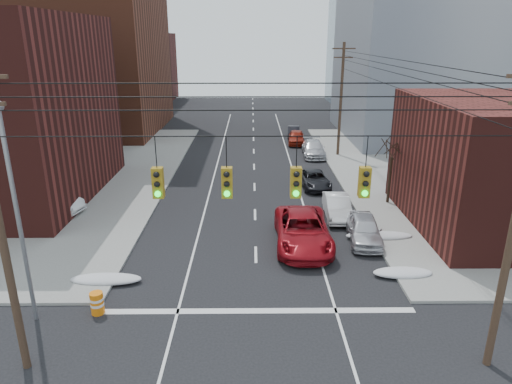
{
  "coord_description": "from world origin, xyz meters",
  "views": [
    {
      "loc": [
        -0.2,
        -10.86,
        11.53
      ],
      "look_at": [
        0.03,
        14.0,
        3.0
      ],
      "focal_mm": 32.0,
      "sensor_mm": 36.0,
      "label": 1
    }
  ],
  "objects_px": {
    "parked_car_d": "(313,149)",
    "parked_car_b": "(337,207)",
    "parked_car_c": "(314,179)",
    "lot_car_d": "(51,167)",
    "parked_car_a": "(364,229)",
    "construction_barrel": "(97,303)",
    "lot_car_a": "(49,202)",
    "parked_car_f": "(294,132)",
    "parked_car_e": "(296,137)",
    "red_pickup": "(303,230)",
    "lot_car_b": "(72,175)"
  },
  "relations": [
    {
      "from": "lot_car_a",
      "to": "lot_car_d",
      "type": "height_order",
      "value": "lot_car_a"
    },
    {
      "from": "lot_car_d",
      "to": "parked_car_b",
      "type": "bearing_deg",
      "value": -88.44
    },
    {
      "from": "red_pickup",
      "to": "parked_car_a",
      "type": "height_order",
      "value": "red_pickup"
    },
    {
      "from": "parked_car_c",
      "to": "lot_car_d",
      "type": "xyz_separation_m",
      "value": [
        -22.4,
        3.32,
        0.13
      ]
    },
    {
      "from": "parked_car_a",
      "to": "parked_car_f",
      "type": "distance_m",
      "value": 29.32
    },
    {
      "from": "parked_car_f",
      "to": "lot_car_b",
      "type": "relative_size",
      "value": 0.8
    },
    {
      "from": "parked_car_b",
      "to": "lot_car_d",
      "type": "bearing_deg",
      "value": 159.29
    },
    {
      "from": "parked_car_a",
      "to": "lot_car_a",
      "type": "bearing_deg",
      "value": 173.44
    },
    {
      "from": "parked_car_e",
      "to": "construction_barrel",
      "type": "distance_m",
      "value": 35.05
    },
    {
      "from": "parked_car_f",
      "to": "parked_car_c",
      "type": "bearing_deg",
      "value": -85.11
    },
    {
      "from": "parked_car_c",
      "to": "lot_car_a",
      "type": "distance_m",
      "value": 19.63
    },
    {
      "from": "parked_car_e",
      "to": "red_pickup",
      "type": "bearing_deg",
      "value": -89.65
    },
    {
      "from": "parked_car_f",
      "to": "construction_barrel",
      "type": "xyz_separation_m",
      "value": [
        -11.77,
        -36.57,
        -0.12
      ]
    },
    {
      "from": "parked_car_a",
      "to": "parked_car_f",
      "type": "height_order",
      "value": "parked_car_a"
    },
    {
      "from": "red_pickup",
      "to": "parked_car_e",
      "type": "bearing_deg",
      "value": 86.24
    },
    {
      "from": "red_pickup",
      "to": "lot_car_d",
      "type": "xyz_separation_m",
      "value": [
        -20.32,
        14.02,
        -0.15
      ]
    },
    {
      "from": "parked_car_d",
      "to": "lot_car_b",
      "type": "height_order",
      "value": "parked_car_d"
    },
    {
      "from": "lot_car_a",
      "to": "parked_car_f",
      "type": "bearing_deg",
      "value": -23.54
    },
    {
      "from": "parked_car_d",
      "to": "construction_barrel",
      "type": "xyz_separation_m",
      "value": [
        -12.99,
        -27.54,
        -0.24
      ]
    },
    {
      "from": "parked_car_c",
      "to": "lot_car_a",
      "type": "relative_size",
      "value": 0.98
    },
    {
      "from": "construction_barrel",
      "to": "parked_car_a",
      "type": "bearing_deg",
      "value": 28.59
    },
    {
      "from": "lot_car_d",
      "to": "lot_car_a",
      "type": "bearing_deg",
      "value": -133.75
    },
    {
      "from": "parked_car_d",
      "to": "construction_barrel",
      "type": "relative_size",
      "value": 5.2
    },
    {
      "from": "parked_car_f",
      "to": "construction_barrel",
      "type": "height_order",
      "value": "parked_car_f"
    },
    {
      "from": "parked_car_c",
      "to": "parked_car_d",
      "type": "bearing_deg",
      "value": 78.22
    },
    {
      "from": "lot_car_a",
      "to": "construction_barrel",
      "type": "relative_size",
      "value": 4.61
    },
    {
      "from": "parked_car_d",
      "to": "parked_car_e",
      "type": "height_order",
      "value": "parked_car_d"
    },
    {
      "from": "parked_car_d",
      "to": "construction_barrel",
      "type": "height_order",
      "value": "parked_car_d"
    },
    {
      "from": "parked_car_f",
      "to": "lot_car_d",
      "type": "xyz_separation_m",
      "value": [
        -22.4,
        -15.73,
        0.13
      ]
    },
    {
      "from": "parked_car_b",
      "to": "lot_car_b",
      "type": "bearing_deg",
      "value": 162.32
    },
    {
      "from": "parked_car_d",
      "to": "lot_car_b",
      "type": "relative_size",
      "value": 1.08
    },
    {
      "from": "parked_car_e",
      "to": "parked_car_a",
      "type": "bearing_deg",
      "value": -81.55
    },
    {
      "from": "parked_car_e",
      "to": "lot_car_d",
      "type": "relative_size",
      "value": 1.21
    },
    {
      "from": "parked_car_d",
      "to": "lot_car_b",
      "type": "xyz_separation_m",
      "value": [
        -20.86,
        -9.1,
        0.06
      ]
    },
    {
      "from": "parked_car_b",
      "to": "lot_car_d",
      "type": "relative_size",
      "value": 1.22
    },
    {
      "from": "red_pickup",
      "to": "construction_barrel",
      "type": "distance_m",
      "value": 11.85
    },
    {
      "from": "parked_car_b",
      "to": "parked_car_f",
      "type": "height_order",
      "value": "parked_car_b"
    },
    {
      "from": "parked_car_c",
      "to": "construction_barrel",
      "type": "xyz_separation_m",
      "value": [
        -11.77,
        -17.52,
        -0.12
      ]
    },
    {
      "from": "lot_car_d",
      "to": "parked_car_d",
      "type": "bearing_deg",
      "value": -49.75
    },
    {
      "from": "parked_car_e",
      "to": "lot_car_b",
      "type": "distance_m",
      "value": 24.46
    },
    {
      "from": "parked_car_a",
      "to": "construction_barrel",
      "type": "distance_m",
      "value": 15.23
    },
    {
      "from": "parked_car_c",
      "to": "parked_car_f",
      "type": "distance_m",
      "value": 19.05
    },
    {
      "from": "parked_car_d",
      "to": "parked_car_b",
      "type": "bearing_deg",
      "value": -89.82
    },
    {
      "from": "red_pickup",
      "to": "lot_car_a",
      "type": "xyz_separation_m",
      "value": [
        -16.68,
        4.95,
        -0.0
      ]
    },
    {
      "from": "construction_barrel",
      "to": "parked_car_f",
      "type": "bearing_deg",
      "value": 72.16
    },
    {
      "from": "red_pickup",
      "to": "lot_car_a",
      "type": "distance_m",
      "value": 17.39
    },
    {
      "from": "red_pickup",
      "to": "parked_car_c",
      "type": "bearing_deg",
      "value": 79.78
    },
    {
      "from": "lot_car_d",
      "to": "parked_car_c",
      "type": "bearing_deg",
      "value": -74.02
    },
    {
      "from": "parked_car_a",
      "to": "parked_car_e",
      "type": "bearing_deg",
      "value": 99.38
    },
    {
      "from": "parked_car_f",
      "to": "lot_car_d",
      "type": "relative_size",
      "value": 1.06
    }
  ]
}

